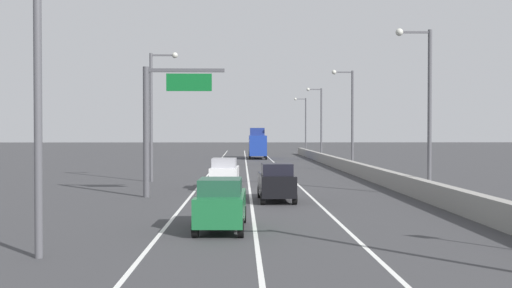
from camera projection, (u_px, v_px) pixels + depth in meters
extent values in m
plane|color=#38383A|center=(264.00, 166.00, 66.50)|extent=(320.00, 320.00, 0.00)
cube|color=silver|center=(211.00, 171.00, 57.37)|extent=(0.16, 130.00, 0.00)
cube|color=silver|center=(247.00, 171.00, 57.46)|extent=(0.16, 130.00, 0.00)
cube|color=silver|center=(283.00, 171.00, 57.54)|extent=(0.16, 130.00, 0.00)
cube|color=gray|center=(380.00, 176.00, 42.68)|extent=(0.60, 120.00, 1.10)
cylinder|color=#47474C|center=(146.00, 132.00, 33.77)|extent=(0.36, 0.36, 7.50)
cube|color=#47474C|center=(185.00, 70.00, 33.75)|extent=(4.50, 0.20, 0.20)
cube|color=#0C5923|center=(189.00, 82.00, 33.65)|extent=(2.60, 0.10, 1.00)
cylinder|color=#4C4C51|center=(430.00, 113.00, 34.25)|extent=(0.24, 0.24, 9.70)
cube|color=#4C4C51|center=(415.00, 32.00, 34.14)|extent=(1.80, 0.12, 0.12)
sphere|color=beige|center=(399.00, 32.00, 34.12)|extent=(0.44, 0.44, 0.44)
cylinder|color=#4C4C51|center=(352.00, 121.00, 56.78)|extent=(0.24, 0.24, 9.70)
cube|color=#4C4C51|center=(343.00, 72.00, 56.67)|extent=(1.80, 0.12, 0.12)
sphere|color=beige|center=(334.00, 72.00, 56.65)|extent=(0.44, 0.44, 0.44)
cylinder|color=#4C4C51|center=(321.00, 124.00, 79.32)|extent=(0.24, 0.24, 9.70)
cube|color=#4C4C51|center=(315.00, 89.00, 79.20)|extent=(1.80, 0.12, 0.12)
sphere|color=beige|center=(308.00, 89.00, 79.18)|extent=(0.44, 0.44, 0.44)
cylinder|color=#4C4C51|center=(306.00, 126.00, 101.86)|extent=(0.24, 0.24, 9.70)
cube|color=#4C4C51|center=(301.00, 99.00, 101.75)|extent=(1.80, 0.12, 0.12)
sphere|color=beige|center=(295.00, 99.00, 101.73)|extent=(0.44, 0.44, 0.44)
cylinder|color=#4C4C51|center=(38.00, 94.00, 17.32)|extent=(0.24, 0.24, 9.70)
cylinder|color=#4C4C51|center=(151.00, 118.00, 44.34)|extent=(0.24, 0.24, 9.70)
cube|color=#4C4C51|center=(163.00, 55.00, 44.27)|extent=(1.80, 0.12, 0.12)
sphere|color=beige|center=(175.00, 55.00, 44.29)|extent=(0.44, 0.44, 0.44)
cube|color=black|center=(276.00, 184.00, 31.90)|extent=(1.90, 4.15, 1.13)
cube|color=black|center=(277.00, 169.00, 31.47)|extent=(1.64, 1.88, 0.60)
cylinder|color=black|center=(260.00, 192.00, 33.48)|extent=(0.23, 0.68, 0.68)
cylinder|color=black|center=(289.00, 192.00, 33.55)|extent=(0.23, 0.68, 0.68)
cylinder|color=black|center=(263.00, 198.00, 30.27)|extent=(0.23, 0.68, 0.68)
cylinder|color=black|center=(295.00, 198.00, 30.34)|extent=(0.23, 0.68, 0.68)
cube|color=#196033|center=(221.00, 207.00, 22.50)|extent=(1.90, 4.38, 1.05)
cube|color=#1C4633|center=(220.00, 187.00, 22.05)|extent=(1.62, 2.00, 0.60)
cylinder|color=black|center=(204.00, 215.00, 24.23)|extent=(0.24, 0.69, 0.68)
cylinder|color=black|center=(243.00, 215.00, 24.22)|extent=(0.24, 0.69, 0.68)
cylinder|color=black|center=(195.00, 228.00, 20.79)|extent=(0.24, 0.69, 0.68)
cylinder|color=black|center=(241.00, 228.00, 20.78)|extent=(0.24, 0.69, 0.68)
cube|color=white|center=(225.00, 176.00, 38.44)|extent=(1.87, 4.12, 1.13)
cube|color=#96969E|center=(224.00, 163.00, 38.02)|extent=(1.59, 1.88, 0.60)
cylinder|color=black|center=(214.00, 182.00, 40.04)|extent=(0.24, 0.69, 0.68)
cylinder|color=black|center=(238.00, 182.00, 40.03)|extent=(0.24, 0.69, 0.68)
cylinder|color=black|center=(211.00, 186.00, 36.87)|extent=(0.24, 0.69, 0.68)
cylinder|color=black|center=(236.00, 186.00, 36.86)|extent=(0.24, 0.69, 0.68)
cube|color=navy|center=(257.00, 145.00, 84.52)|extent=(2.42, 8.29, 2.82)
cube|color=navy|center=(257.00, 132.00, 86.30)|extent=(2.12, 1.83, 1.10)
cylinder|color=black|center=(249.00, 154.00, 87.96)|extent=(0.22, 1.00, 1.00)
cylinder|color=black|center=(264.00, 154.00, 88.01)|extent=(0.22, 1.00, 1.00)
cylinder|color=black|center=(250.00, 156.00, 81.08)|extent=(0.22, 1.00, 1.00)
cylinder|color=black|center=(266.00, 156.00, 81.13)|extent=(0.22, 1.00, 1.00)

